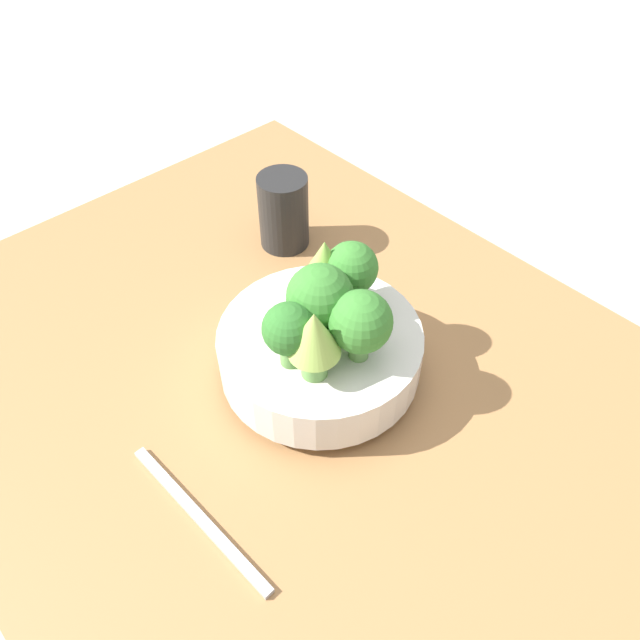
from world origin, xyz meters
TOP-DOWN VIEW (x-y plane):
  - ground_plane at (0.00, 0.00)m, footprint 6.00×6.00m
  - table at (0.00, 0.00)m, footprint 0.91×0.69m
  - bowl at (0.01, 0.02)m, footprint 0.21×0.21m
  - romanesco_piece_far at (-0.02, 0.06)m, footprint 0.06×0.06m
  - broccoli_floret_right at (0.06, 0.03)m, footprint 0.06×0.06m
  - broccoli_floret_front at (0.02, -0.02)m, footprint 0.05×0.05m
  - broccoli_floret_back at (-0.00, 0.07)m, footprint 0.05×0.05m
  - romanesco_piece_near at (0.04, -0.02)m, footprint 0.05×0.05m
  - broccoli_floret_center at (0.01, 0.02)m, footprint 0.07×0.07m
  - cup at (-0.19, 0.14)m, footprint 0.06×0.06m
  - fork at (0.06, -0.17)m, footprint 0.19×0.02m

SIDE VIEW (x-z plane):
  - ground_plane at x=0.00m, z-range 0.00..0.00m
  - table at x=0.00m, z-range 0.00..0.04m
  - fork at x=0.06m, z-range 0.04..0.04m
  - bowl at x=0.01m, z-range 0.04..0.11m
  - cup at x=-0.19m, z-range 0.04..0.14m
  - broccoli_floret_front at x=0.02m, z-range 0.11..0.18m
  - broccoli_floret_right at x=0.06m, z-range 0.11..0.19m
  - broccoli_floret_back at x=0.00m, z-range 0.11..0.19m
  - broccoli_floret_center at x=0.01m, z-range 0.11..0.20m
  - romanesco_piece_near at x=0.04m, z-range 0.11..0.19m
  - romanesco_piece_far at x=-0.02m, z-range 0.11..0.20m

